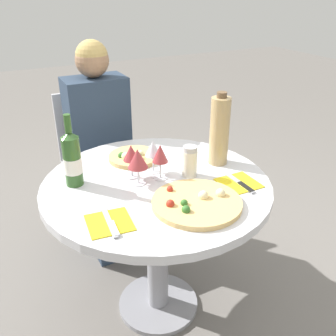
{
  "coord_description": "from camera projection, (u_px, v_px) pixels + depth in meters",
  "views": [
    {
      "loc": [
        -0.57,
        -1.23,
        1.45
      ],
      "look_at": [
        0.01,
        -0.09,
        0.8
      ],
      "focal_mm": 40.0,
      "sensor_mm": 36.0,
      "label": 1
    }
  ],
  "objects": [
    {
      "name": "wine_glass_front_right",
      "position": [
        160.0,
        154.0,
        1.52
      ],
      "size": [
        0.07,
        0.07,
        0.15
      ],
      "color": "silver",
      "rests_on": "dining_table"
    },
    {
      "name": "ground_plane",
      "position": [
        158.0,
        305.0,
        1.86
      ],
      "size": [
        12.0,
        12.0,
        0.0
      ],
      "primitive_type": "plane",
      "color": "slate",
      "rests_on": "ground"
    },
    {
      "name": "wine_glass_back_right",
      "position": [
        153.0,
        149.0,
        1.58
      ],
      "size": [
        0.07,
        0.07,
        0.14
      ],
      "color": "silver",
      "rests_on": "dining_table"
    },
    {
      "name": "wine_bottle",
      "position": [
        72.0,
        159.0,
        1.48
      ],
      "size": [
        0.07,
        0.07,
        0.3
      ],
      "color": "#2D5623",
      "rests_on": "dining_table"
    },
    {
      "name": "place_setting_left",
      "position": [
        110.0,
        223.0,
        1.28
      ],
      "size": [
        0.16,
        0.19,
        0.01
      ],
      "color": "yellow",
      "rests_on": "dining_table"
    },
    {
      "name": "chair_behind_diner",
      "position": [
        99.0,
        166.0,
        2.27
      ],
      "size": [
        0.4,
        0.4,
        0.87
      ],
      "rotation": [
        0.0,
        0.0,
        3.14
      ],
      "color": "#ADADB2",
      "rests_on": "ground_plane"
    },
    {
      "name": "wine_glass_front_left",
      "position": [
        138.0,
        159.0,
        1.48
      ],
      "size": [
        0.08,
        0.08,
        0.15
      ],
      "color": "silver",
      "rests_on": "dining_table"
    },
    {
      "name": "dining_table",
      "position": [
        157.0,
        207.0,
        1.6
      ],
      "size": [
        0.94,
        0.94,
        0.7
      ],
      "color": "gray",
      "rests_on": "ground_plane"
    },
    {
      "name": "tall_carafe",
      "position": [
        220.0,
        131.0,
        1.64
      ],
      "size": [
        0.09,
        0.09,
        0.33
      ],
      "color": "tan",
      "rests_on": "dining_table"
    },
    {
      "name": "seated_diner",
      "position": [
        105.0,
        161.0,
        2.12
      ],
      "size": [
        0.33,
        0.42,
        1.18
      ],
      "rotation": [
        0.0,
        0.0,
        3.14
      ],
      "color": "#28384C",
      "rests_on": "ground_plane"
    },
    {
      "name": "pizza_small_far",
      "position": [
        134.0,
        157.0,
        1.73
      ],
      "size": [
        0.23,
        0.23,
        0.05
      ],
      "color": "#DBB26B",
      "rests_on": "dining_table"
    },
    {
      "name": "pizza_large",
      "position": [
        197.0,
        202.0,
        1.38
      ],
      "size": [
        0.33,
        0.33,
        0.05
      ],
      "color": "#DBB26B",
      "rests_on": "dining_table"
    },
    {
      "name": "sugar_shaker",
      "position": [
        190.0,
        161.0,
        1.56
      ],
      "size": [
        0.06,
        0.06,
        0.13
      ],
      "color": "silver",
      "rests_on": "dining_table"
    },
    {
      "name": "wine_glass_back_left",
      "position": [
        131.0,
        154.0,
        1.54
      ],
      "size": [
        0.07,
        0.07,
        0.14
      ],
      "color": "silver",
      "rests_on": "dining_table"
    },
    {
      "name": "place_setting_right",
      "position": [
        239.0,
        183.0,
        1.53
      ],
      "size": [
        0.15,
        0.19,
        0.01
      ],
      "color": "yellow",
      "rests_on": "dining_table"
    }
  ]
}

